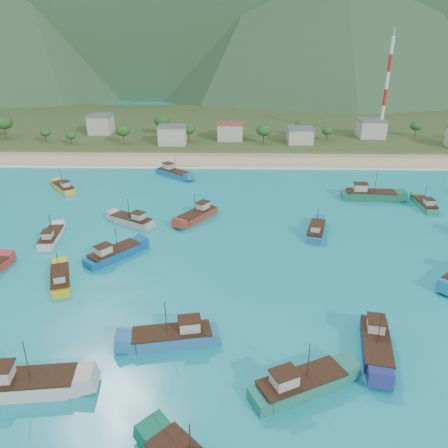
{
  "coord_description": "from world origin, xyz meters",
  "views": [
    {
      "loc": [
        -1.83,
        -62.86,
        37.82
      ],
      "look_at": [
        -3.86,
        18.0,
        3.0
      ],
      "focal_mm": 35.0,
      "sensor_mm": 36.0,
      "label": 1
    }
  ],
  "objects_px": {
    "boat_31": "(51,238)",
    "boat_17": "(64,188)",
    "boat_6": "(376,345)",
    "boat_27": "(132,221)",
    "boat_11": "(316,231)",
    "boat_8": "(60,280)",
    "boat_16": "(23,385)",
    "radio_tower": "(386,89)",
    "boat_14": "(114,254)",
    "boat_0": "(173,173)",
    "boat_22": "(174,337)",
    "boat_15": "(370,195)",
    "boat_24": "(198,215)",
    "boat_19": "(300,385)",
    "boat_5": "(425,205)"
  },
  "relations": [
    {
      "from": "boat_31",
      "to": "boat_17",
      "type": "bearing_deg",
      "value": 99.53
    },
    {
      "from": "boat_6",
      "to": "boat_27",
      "type": "xyz_separation_m",
      "value": [
        -40.89,
        40.81,
        -0.1
      ]
    },
    {
      "from": "boat_31",
      "to": "boat_11",
      "type": "bearing_deg",
      "value": -1.73
    },
    {
      "from": "boat_8",
      "to": "boat_16",
      "type": "bearing_deg",
      "value": -99.93
    },
    {
      "from": "radio_tower",
      "to": "boat_14",
      "type": "relative_size",
      "value": 3.43
    },
    {
      "from": "boat_0",
      "to": "boat_22",
      "type": "height_order",
      "value": "boat_22"
    },
    {
      "from": "boat_17",
      "to": "boat_14",
      "type": "bearing_deg",
      "value": -98.01
    },
    {
      "from": "boat_6",
      "to": "boat_11",
      "type": "relative_size",
      "value": 1.14
    },
    {
      "from": "boat_0",
      "to": "boat_15",
      "type": "bearing_deg",
      "value": 110.84
    },
    {
      "from": "boat_24",
      "to": "boat_17",
      "type": "bearing_deg",
      "value": 6.65
    },
    {
      "from": "boat_17",
      "to": "boat_27",
      "type": "xyz_separation_m",
      "value": [
        23.34,
        -22.24,
        0.05
      ]
    },
    {
      "from": "boat_17",
      "to": "boat_19",
      "type": "height_order",
      "value": "boat_19"
    },
    {
      "from": "boat_19",
      "to": "boat_22",
      "type": "xyz_separation_m",
      "value": [
        -15.64,
        8.36,
        -0.01
      ]
    },
    {
      "from": "boat_5",
      "to": "boat_19",
      "type": "distance_m",
      "value": 70.91
    },
    {
      "from": "boat_6",
      "to": "boat_22",
      "type": "height_order",
      "value": "boat_22"
    },
    {
      "from": "radio_tower",
      "to": "boat_15",
      "type": "distance_m",
      "value": 72.4
    },
    {
      "from": "boat_16",
      "to": "boat_22",
      "type": "distance_m",
      "value": 18.62
    },
    {
      "from": "boat_5",
      "to": "boat_22",
      "type": "bearing_deg",
      "value": -136.13
    },
    {
      "from": "boat_17",
      "to": "boat_31",
      "type": "xyz_separation_m",
      "value": [
        8.92,
        -31.06,
        -0.02
      ]
    },
    {
      "from": "boat_0",
      "to": "boat_27",
      "type": "xyz_separation_m",
      "value": [
        -4.22,
        -35.93,
        -0.12
      ]
    },
    {
      "from": "boat_8",
      "to": "boat_31",
      "type": "bearing_deg",
      "value": 94.93
    },
    {
      "from": "boat_5",
      "to": "boat_11",
      "type": "height_order",
      "value": "boat_11"
    },
    {
      "from": "boat_19",
      "to": "boat_11",
      "type": "bearing_deg",
      "value": 142.14
    },
    {
      "from": "boat_19",
      "to": "boat_14",
      "type": "bearing_deg",
      "value": -163.11
    },
    {
      "from": "boat_8",
      "to": "boat_27",
      "type": "relative_size",
      "value": 0.95
    },
    {
      "from": "boat_0",
      "to": "boat_19",
      "type": "bearing_deg",
      "value": 57.55
    },
    {
      "from": "boat_0",
      "to": "boat_16",
      "type": "distance_m",
      "value": 85.28
    },
    {
      "from": "boat_22",
      "to": "boat_27",
      "type": "relative_size",
      "value": 1.15
    },
    {
      "from": "boat_16",
      "to": "boat_22",
      "type": "xyz_separation_m",
      "value": [
        16.19,
        9.2,
        -0.1
      ]
    },
    {
      "from": "boat_17",
      "to": "boat_24",
      "type": "bearing_deg",
      "value": -66.21
    },
    {
      "from": "radio_tower",
      "to": "boat_27",
      "type": "bearing_deg",
      "value": -133.22
    },
    {
      "from": "boat_24",
      "to": "boat_27",
      "type": "height_order",
      "value": "boat_24"
    },
    {
      "from": "boat_16",
      "to": "boat_31",
      "type": "distance_m",
      "value": 42.24
    },
    {
      "from": "boat_22",
      "to": "boat_31",
      "type": "distance_m",
      "value": 42.39
    },
    {
      "from": "boat_8",
      "to": "boat_17",
      "type": "distance_m",
      "value": 50.28
    },
    {
      "from": "boat_6",
      "to": "boat_31",
      "type": "relative_size",
      "value": 1.18
    },
    {
      "from": "boat_14",
      "to": "boat_16",
      "type": "height_order",
      "value": "boat_16"
    },
    {
      "from": "boat_8",
      "to": "boat_19",
      "type": "distance_m",
      "value": 43.23
    },
    {
      "from": "boat_6",
      "to": "boat_15",
      "type": "bearing_deg",
      "value": -93.19
    },
    {
      "from": "boat_5",
      "to": "boat_14",
      "type": "bearing_deg",
      "value": -157.9
    },
    {
      "from": "boat_17",
      "to": "boat_15",
      "type": "bearing_deg",
      "value": -43.05
    },
    {
      "from": "boat_5",
      "to": "boat_22",
      "type": "height_order",
      "value": "boat_22"
    },
    {
      "from": "boat_6",
      "to": "boat_8",
      "type": "height_order",
      "value": "boat_6"
    },
    {
      "from": "radio_tower",
      "to": "boat_27",
      "type": "xyz_separation_m",
      "value": [
        -78.56,
        -83.59,
        -19.08
      ]
    },
    {
      "from": "radio_tower",
      "to": "boat_27",
      "type": "height_order",
      "value": "radio_tower"
    },
    {
      "from": "boat_11",
      "to": "boat_15",
      "type": "bearing_deg",
      "value": 67.37
    },
    {
      "from": "boat_6",
      "to": "boat_11",
      "type": "height_order",
      "value": "boat_6"
    },
    {
      "from": "boat_16",
      "to": "boat_19",
      "type": "bearing_deg",
      "value": 84.29
    },
    {
      "from": "boat_15",
      "to": "boat_16",
      "type": "relative_size",
      "value": 1.05
    },
    {
      "from": "boat_24",
      "to": "radio_tower",
      "type": "bearing_deg",
      "value": -95.48
    }
  ]
}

